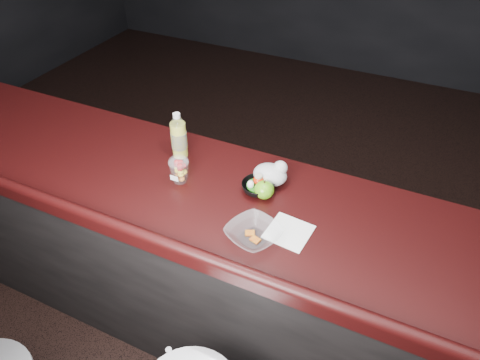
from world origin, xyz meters
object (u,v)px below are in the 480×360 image
lemonade_bottle (179,138)px  fruit_cup (179,169)px  green_apple (264,190)px  snack_bowl (258,186)px  takeout_bowl (253,234)px

lemonade_bottle → fruit_cup: size_ratio=1.78×
fruit_cup → green_apple: 0.38m
snack_bowl → takeout_bowl: bearing=-70.3°
lemonade_bottle → takeout_bowl: 0.63m
lemonade_bottle → snack_bowl: (0.44, -0.09, -0.07)m
lemonade_bottle → fruit_cup: (0.10, -0.17, -0.03)m
green_apple → takeout_bowl: green_apple is taller
fruit_cup → takeout_bowl: 0.47m
takeout_bowl → lemonade_bottle: bearing=146.8°
green_apple → takeout_bowl: size_ratio=0.35×
takeout_bowl → fruit_cup: bearing=157.2°
fruit_cup → takeout_bowl: fruit_cup is taller
green_apple → snack_bowl: 0.05m
lemonade_bottle → snack_bowl: lemonade_bottle is taller
takeout_bowl → green_apple: bearing=102.9°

